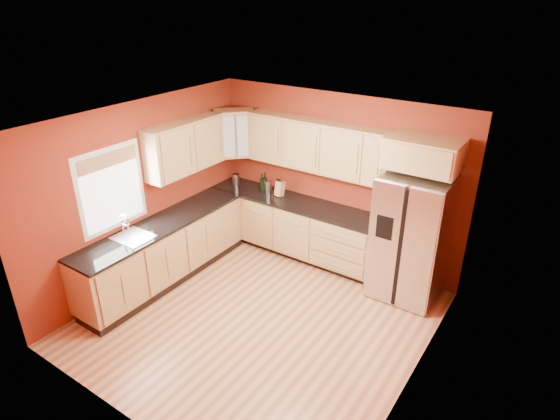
% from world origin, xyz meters
% --- Properties ---
extents(floor, '(4.00, 4.00, 0.00)m').
position_xyz_m(floor, '(0.00, 0.00, 0.00)').
color(floor, '#945939').
rests_on(floor, ground).
extents(ceiling, '(4.00, 4.00, 0.00)m').
position_xyz_m(ceiling, '(0.00, 0.00, 2.60)').
color(ceiling, white).
rests_on(ceiling, wall_back).
extents(wall_back, '(4.00, 0.04, 2.60)m').
position_xyz_m(wall_back, '(0.00, 2.00, 1.30)').
color(wall_back, maroon).
rests_on(wall_back, floor).
extents(wall_front, '(4.00, 0.04, 2.60)m').
position_xyz_m(wall_front, '(0.00, -2.00, 1.30)').
color(wall_front, maroon).
rests_on(wall_front, floor).
extents(wall_left, '(0.04, 4.00, 2.60)m').
position_xyz_m(wall_left, '(-2.00, 0.00, 1.30)').
color(wall_left, maroon).
rests_on(wall_left, floor).
extents(wall_right, '(0.04, 4.00, 2.60)m').
position_xyz_m(wall_right, '(2.00, 0.00, 1.30)').
color(wall_right, maroon).
rests_on(wall_right, floor).
extents(base_cabinets_back, '(2.90, 0.60, 0.88)m').
position_xyz_m(base_cabinets_back, '(-0.55, 1.70, 0.44)').
color(base_cabinets_back, '#9E734C').
rests_on(base_cabinets_back, floor).
extents(base_cabinets_left, '(0.60, 2.80, 0.88)m').
position_xyz_m(base_cabinets_left, '(-1.70, 0.00, 0.44)').
color(base_cabinets_left, '#9E734C').
rests_on(base_cabinets_left, floor).
extents(countertop_back, '(2.90, 0.62, 0.04)m').
position_xyz_m(countertop_back, '(-0.55, 1.69, 0.90)').
color(countertop_back, black).
rests_on(countertop_back, base_cabinets_back).
extents(countertop_left, '(0.62, 2.80, 0.04)m').
position_xyz_m(countertop_left, '(-1.69, 0.00, 0.90)').
color(countertop_left, black).
rests_on(countertop_left, base_cabinets_left).
extents(upper_cabinets_back, '(2.30, 0.33, 0.75)m').
position_xyz_m(upper_cabinets_back, '(-0.25, 1.83, 1.83)').
color(upper_cabinets_back, '#9E734C').
rests_on(upper_cabinets_back, wall_back).
extents(upper_cabinets_left, '(0.33, 1.35, 0.75)m').
position_xyz_m(upper_cabinets_left, '(-1.83, 0.72, 1.83)').
color(upper_cabinets_left, '#9E734C').
rests_on(upper_cabinets_left, wall_left).
extents(corner_upper_cabinet, '(0.67, 0.67, 0.75)m').
position_xyz_m(corner_upper_cabinet, '(-1.67, 1.67, 1.83)').
color(corner_upper_cabinet, '#9E734C').
rests_on(corner_upper_cabinet, wall_back).
extents(over_fridge_cabinet, '(0.92, 0.60, 0.40)m').
position_xyz_m(over_fridge_cabinet, '(1.35, 1.70, 2.05)').
color(over_fridge_cabinet, '#9E734C').
rests_on(over_fridge_cabinet, wall_back).
extents(refrigerator, '(0.90, 0.75, 1.78)m').
position_xyz_m(refrigerator, '(1.35, 1.62, 0.89)').
color(refrigerator, silver).
rests_on(refrigerator, floor).
extents(window, '(0.03, 0.90, 1.00)m').
position_xyz_m(window, '(-1.98, -0.50, 1.55)').
color(window, white).
rests_on(window, wall_left).
extents(sink_faucet, '(0.50, 0.42, 0.30)m').
position_xyz_m(sink_faucet, '(-1.69, -0.50, 1.07)').
color(sink_faucet, silver).
rests_on(sink_faucet, countertop_left).
extents(canister_left, '(0.12, 0.12, 0.19)m').
position_xyz_m(canister_left, '(-1.07, 1.74, 1.02)').
color(canister_left, silver).
rests_on(canister_left, countertop_back).
extents(canister_right, '(0.14, 0.14, 0.19)m').
position_xyz_m(canister_right, '(-1.71, 1.70, 1.02)').
color(canister_right, silver).
rests_on(canister_right, countertop_back).
extents(wine_bottle_a, '(0.09, 0.09, 0.32)m').
position_xyz_m(wine_bottle_a, '(-1.16, 1.69, 1.08)').
color(wine_bottle_a, black).
rests_on(wine_bottle_a, countertop_back).
extents(wine_bottle_b, '(0.10, 0.10, 0.33)m').
position_xyz_m(wine_bottle_b, '(-1.13, 1.73, 1.08)').
color(wine_bottle_b, black).
rests_on(wine_bottle_b, countertop_back).
extents(knife_block, '(0.13, 0.12, 0.24)m').
position_xyz_m(knife_block, '(-0.85, 1.74, 1.04)').
color(knife_block, tan).
rests_on(knife_block, countertop_back).
extents(soap_dispenser, '(0.08, 0.08, 0.20)m').
position_xyz_m(soap_dispenser, '(0.80, 1.63, 1.02)').
color(soap_dispenser, white).
rests_on(soap_dispenser, countertop_back).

